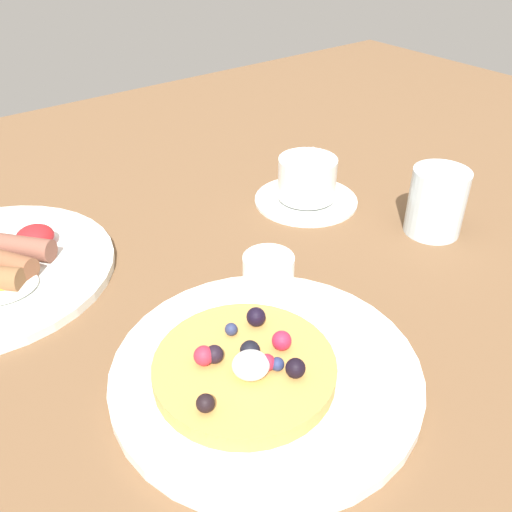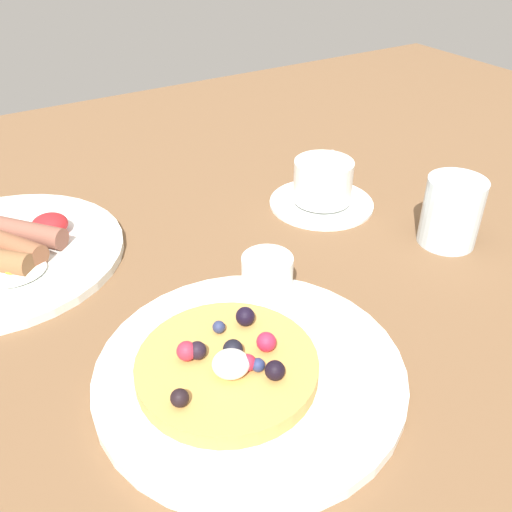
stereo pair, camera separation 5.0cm
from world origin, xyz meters
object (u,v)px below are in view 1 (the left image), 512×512
object	(u,v)px
syrup_ramekin	(268,271)
water_glass	(437,202)
coffee_cup	(307,177)
coffee_saucer	(306,199)
pancake_plate	(266,372)

from	to	relation	value
syrup_ramekin	water_glass	bearing A→B (deg)	-5.84
coffee_cup	water_glass	distance (cm)	16.56
water_glass	coffee_saucer	bearing A→B (deg)	115.76
syrup_ramekin	coffee_cup	xyz separation A→B (cm)	(16.48, 12.58, 0.68)
coffee_cup	water_glass	size ratio (longest dim) A/B	1.14
pancake_plate	water_glass	size ratio (longest dim) A/B	3.30
pancake_plate	water_glass	world-z (taller)	water_glass
pancake_plate	water_glass	distance (cm)	31.84
syrup_ramekin	water_glass	distance (cm)	23.68
syrup_ramekin	coffee_cup	world-z (taller)	coffee_cup
coffee_saucer	water_glass	bearing A→B (deg)	-64.24
coffee_saucer	water_glass	world-z (taller)	water_glass
pancake_plate	syrup_ramekin	xyz separation A→B (cm)	(7.42, 9.03, 2.32)
coffee_saucer	coffee_cup	size ratio (longest dim) A/B	1.49
coffee_saucer	water_glass	distance (cm)	16.90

